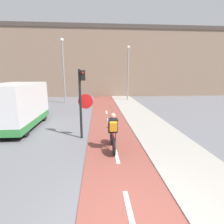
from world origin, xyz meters
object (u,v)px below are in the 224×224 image
street_lamp_sidewalk (128,67)px  van (16,107)px  cyclist_near (113,133)px  traffic_light_pole (82,97)px  street_lamp_far (63,64)px

street_lamp_sidewalk → van: street_lamp_sidewalk is taller
cyclist_near → van: bearing=146.7°
traffic_light_pole → cyclist_near: traffic_light_pole is taller
traffic_light_pole → street_lamp_sidewalk: size_ratio=0.53×
street_lamp_far → street_lamp_sidewalk: 6.95m
traffic_light_pole → van: traffic_light_pole is taller
street_lamp_sidewalk → cyclist_near: size_ratio=3.52×
street_lamp_far → street_lamp_sidewalk: bearing=13.9°
cyclist_near → van: van is taller
cyclist_near → street_lamp_far: bearing=108.5°
traffic_light_pole → van: 4.28m
street_lamp_far → van: size_ratio=1.40×
traffic_light_pole → street_lamp_sidewalk: bearing=71.0°
street_lamp_far → street_lamp_sidewalk: size_ratio=1.06×
cyclist_near → street_lamp_sidewalk: bearing=78.0°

